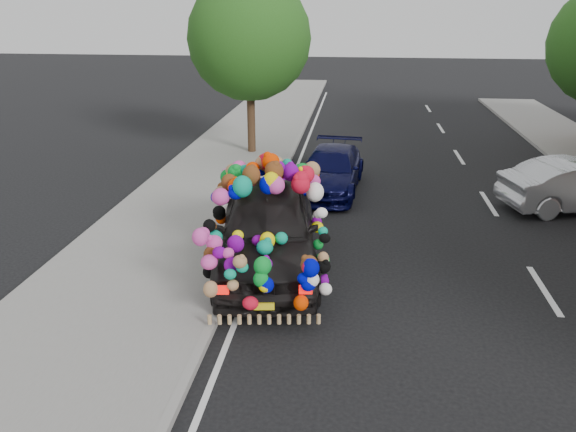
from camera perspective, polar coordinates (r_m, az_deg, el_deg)
name	(u,v)px	position (r m, az deg, el deg)	size (l,w,h in m)	color
ground	(354,280)	(11.24, 6.73, -6.43)	(100.00, 100.00, 0.00)	black
sidewalk	(145,265)	(11.98, -14.36, -4.87)	(4.00, 60.00, 0.12)	gray
kerb	(237,270)	(11.44, -5.16, -5.51)	(0.15, 60.00, 0.13)	gray
lane_markings	(544,290)	(11.83, 24.56, -6.84)	(6.00, 50.00, 0.01)	silver
tree_near_sidewalk	(249,38)	(19.89, -3.95, 17.57)	(4.20, 4.20, 6.13)	#332114
plush_art_car	(267,212)	(11.25, -2.11, 0.44)	(3.00, 5.41, 2.33)	black
navy_sedan	(330,170)	(16.32, 4.32, 4.66)	(1.69, 4.16, 1.21)	black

